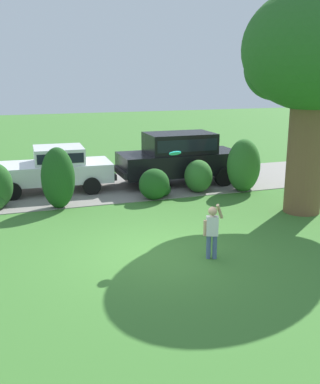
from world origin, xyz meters
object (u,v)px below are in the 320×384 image
object	(u,v)px
child_thrower	(212,228)
parked_sedan	(53,167)
oak_tree_large	(315,59)
parked_suv	(179,155)
frisbee	(175,153)

from	to	relation	value
child_thrower	parked_sedan	bearing A→B (deg)	109.15
oak_tree_large	parked_sedan	bearing A→B (deg)	143.88
oak_tree_large	parked_suv	size ratio (longest dim) A/B	1.36
parked_sedan	parked_suv	size ratio (longest dim) A/B	0.95
child_thrower	frisbee	world-z (taller)	frisbee
parked_sedan	parked_suv	xyz separation A→B (m)	(4.60, -0.46, 0.23)
parked_sedan	frisbee	xyz separation A→B (m)	(2.13, -6.34, 1.39)
oak_tree_large	parked_sedan	world-z (taller)	oak_tree_large
parked_suv	child_thrower	distance (m)	7.29
oak_tree_large	parked_suv	distance (m)	6.07
child_thrower	frisbee	size ratio (longest dim) A/B	4.54
oak_tree_large	child_thrower	world-z (taller)	oak_tree_large
oak_tree_large	frisbee	distance (m)	5.37
parked_sedan	child_thrower	xyz separation A→B (m)	(2.59, -7.45, -0.13)
oak_tree_large	frisbee	world-z (taller)	oak_tree_large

